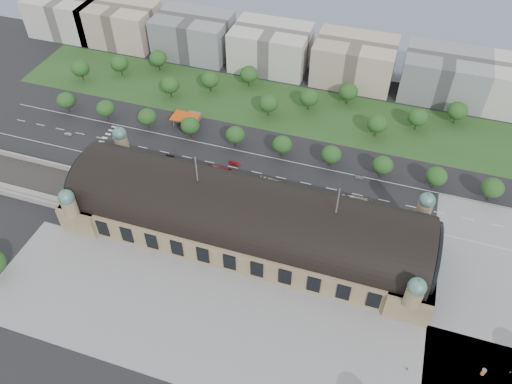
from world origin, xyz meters
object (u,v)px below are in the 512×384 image
(pedestrian_2, at_px, (510,372))
(pedestrian_1, at_px, (407,369))
(traffic_car_0, at_px, (68,134))
(parked_car_3, at_px, (179,180))
(petrol_station, at_px, (190,117))
(parked_car_4, at_px, (198,178))
(parked_car_5, at_px, (172,179))
(bus_mid, at_px, (271,182))
(traffic_car_5, at_px, (359,178))
(parked_car_1, at_px, (171,176))
(traffic_car_1, at_px, (117,138))
(traffic_car_4, at_px, (265,181))
(traffic_car_2, at_px, (169,156))
(parked_car_0, at_px, (145,166))
(traffic_car_3, at_px, (235,164))
(bus_west, at_px, (218,170))
(parked_car_2, at_px, (123,161))
(advertising_column, at_px, (483,372))
(parked_car_6, at_px, (196,184))
(bus_east, at_px, (356,201))

(pedestrian_2, bearing_deg, pedestrian_1, 65.30)
(traffic_car_0, height_order, parked_car_3, parked_car_3)
(petrol_station, distance_m, parked_car_4, 45.68)
(parked_car_5, bearing_deg, bus_mid, 81.35)
(traffic_car_0, distance_m, traffic_car_5, 148.61)
(parked_car_1, distance_m, pedestrian_2, 157.08)
(traffic_car_1, bearing_deg, bus_mid, -88.81)
(traffic_car_4, bearing_deg, traffic_car_2, -99.82)
(parked_car_0, height_order, bus_mid, bus_mid)
(parked_car_1, bearing_deg, traffic_car_1, -151.58)
(traffic_car_3, bearing_deg, bus_west, 149.04)
(parked_car_0, xyz_separation_m, parked_car_2, (-11.73, 0.00, 0.12))
(traffic_car_2, xyz_separation_m, parked_car_1, (6.72, -12.46, 0.17))
(parked_car_1, bearing_deg, traffic_car_2, 170.88)
(pedestrian_1, relative_size, pedestrian_2, 1.01)
(traffic_car_1, relative_size, bus_west, 0.34)
(petrol_station, bearing_deg, parked_car_5, -77.33)
(parked_car_1, height_order, advertising_column, advertising_column)
(parked_car_5, xyz_separation_m, parked_car_6, (11.99, -0.06, -0.09))
(traffic_car_5, bearing_deg, parked_car_4, 103.99)
(traffic_car_2, height_order, bus_mid, bus_mid)
(traffic_car_4, distance_m, parked_car_5, 43.12)
(traffic_car_0, relative_size, parked_car_1, 0.69)
(traffic_car_5, height_order, pedestrian_1, pedestrian_1)
(parked_car_6, bearing_deg, traffic_car_1, -137.21)
(traffic_car_5, distance_m, parked_car_1, 88.16)
(traffic_car_2, height_order, parked_car_4, parked_car_4)
(traffic_car_1, relative_size, parked_car_5, 0.78)
(traffic_car_5, height_order, parked_car_3, parked_car_3)
(traffic_car_0, xyz_separation_m, parked_car_2, (37.20, -10.22, 0.09))
(parked_car_3, distance_m, bus_east, 81.05)
(traffic_car_5, bearing_deg, parked_car_3, 104.89)
(traffic_car_5, relative_size, bus_east, 0.30)
(traffic_car_4, bearing_deg, pedestrian_2, 52.42)
(parked_car_1, xyz_separation_m, pedestrian_2, (148.02, -52.58, -0.03))
(parked_car_5, height_order, pedestrian_2, pedestrian_2)
(traffic_car_3, relative_size, pedestrian_2, 3.34)
(parked_car_6, distance_m, bus_mid, 34.53)
(traffic_car_1, distance_m, bus_east, 123.83)
(traffic_car_2, bearing_deg, parked_car_6, 54.83)
(traffic_car_5, distance_m, bus_east, 16.99)
(parked_car_5, height_order, pedestrian_1, pedestrian_1)
(traffic_car_2, distance_m, bus_west, 27.24)
(traffic_car_2, xyz_separation_m, bus_mid, (52.78, -3.15, 0.96))
(bus_mid, bearing_deg, parked_car_5, 109.14)
(parked_car_0, height_order, bus_west, bus_west)
(traffic_car_5, bearing_deg, pedestrian_2, -145.52)
(traffic_car_3, relative_size, parked_car_4, 1.14)
(parked_car_0, distance_m, parked_car_3, 20.30)
(parked_car_4, bearing_deg, pedestrian_1, 22.88)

